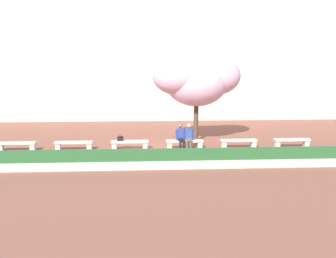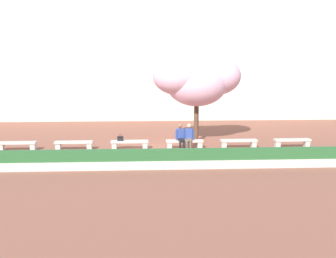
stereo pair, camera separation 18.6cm
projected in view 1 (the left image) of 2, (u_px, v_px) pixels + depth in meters
The scene contains 13 objects.
ground_plane at pixel (157, 149), 20.11m from camera, with size 100.00×100.00×0.00m, color brown.
building_facade at pixel (151, 56), 31.49m from camera, with size 31.93×4.00×9.92m, color beige.
stone_bench_west_end at pixel (17, 145), 19.61m from camera, with size 1.90×0.43×0.45m.
stone_bench_near_west at pixel (74, 144), 19.79m from camera, with size 1.90×0.43×0.45m.
stone_bench_center at pixel (130, 143), 19.97m from camera, with size 1.90×0.43×0.45m.
stone_bench_near_east at pixel (185, 143), 20.15m from camera, with size 1.90×0.43×0.45m.
stone_bench_east_end at pixel (239, 142), 20.33m from camera, with size 1.90×0.43×0.45m.
stone_bench_far_east at pixel (292, 141), 20.51m from camera, with size 1.90×0.43×0.45m.
person_seated_left at pixel (181, 135), 20.02m from camera, with size 0.51×0.72×1.29m.
person_seated_right at pixel (189, 135), 20.05m from camera, with size 0.51×0.71×1.29m.
handbag at pixel (120, 138), 19.88m from camera, with size 0.30×0.15×0.34m.
cherry_tree_main at pixel (196, 80), 21.32m from camera, with size 4.85×3.13×4.71m.
planter_hedge_foreground at pixel (161, 159), 16.26m from camera, with size 20.88×0.50×0.80m.
Camera 1 is at (-0.72, -19.68, 4.22)m, focal length 42.00 mm.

